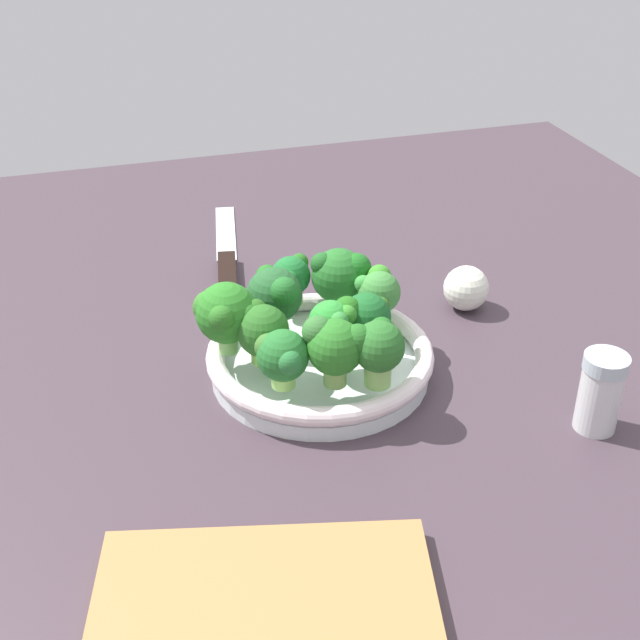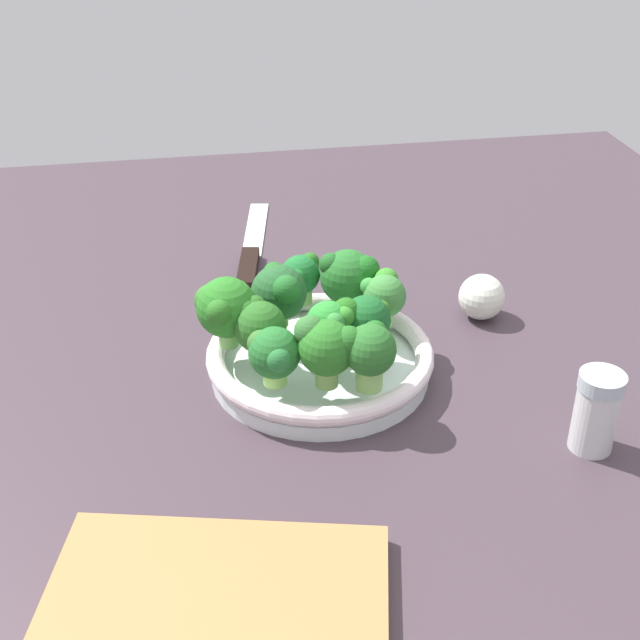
{
  "view_description": "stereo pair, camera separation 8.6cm",
  "coord_description": "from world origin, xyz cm",
  "px_view_note": "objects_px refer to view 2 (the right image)",
  "views": [
    {
      "loc": [
        -20.04,
        -72.73,
        51.04
      ],
      "look_at": [
        1.19,
        -1.62,
        6.52
      ],
      "focal_mm": 48.85,
      "sensor_mm": 36.0,
      "label": 1
    },
    {
      "loc": [
        -11.63,
        -74.72,
        51.04
      ],
      "look_at": [
        1.19,
        -1.62,
        6.52
      ],
      "focal_mm": 48.85,
      "sensor_mm": 36.0,
      "label": 2
    }
  ],
  "objects_px": {
    "broccoli_floret_1": "(363,319)",
    "broccoli_floret_9": "(384,294)",
    "bowl": "(320,360)",
    "broccoli_floret_0": "(349,277)",
    "broccoli_floret_3": "(367,350)",
    "broccoli_floret_6": "(224,308)",
    "cutting_board": "(217,596)",
    "broccoli_floret_7": "(302,275)",
    "broccoli_floret_8": "(323,346)",
    "knife": "(251,254)",
    "broccoli_floret_4": "(273,354)",
    "broccoli_floret_10": "(258,325)",
    "garlic_bulb": "(482,297)",
    "pepper_shaker": "(596,411)",
    "broccoli_floret_2": "(330,325)",
    "broccoli_floret_5": "(279,292)"
  },
  "relations": [
    {
      "from": "broccoli_floret_3",
      "to": "broccoli_floret_6",
      "type": "distance_m",
      "value": 0.16
    },
    {
      "from": "broccoli_floret_6",
      "to": "cutting_board",
      "type": "height_order",
      "value": "broccoli_floret_6"
    },
    {
      "from": "broccoli_floret_1",
      "to": "broccoli_floret_9",
      "type": "xyz_separation_m",
      "value": [
        0.03,
        0.05,
        -0.0
      ]
    },
    {
      "from": "broccoli_floret_8",
      "to": "knife",
      "type": "bearing_deg",
      "value": 95.53
    },
    {
      "from": "broccoli_floret_1",
      "to": "broccoli_floret_5",
      "type": "relative_size",
      "value": 0.83
    },
    {
      "from": "broccoli_floret_3",
      "to": "broccoli_floret_6",
      "type": "bearing_deg",
      "value": 142.8
    },
    {
      "from": "broccoli_floret_3",
      "to": "broccoli_floret_5",
      "type": "bearing_deg",
      "value": 117.39
    },
    {
      "from": "broccoli_floret_6",
      "to": "broccoli_floret_10",
      "type": "distance_m",
      "value": 0.04
    },
    {
      "from": "broccoli_floret_1",
      "to": "broccoli_floret_7",
      "type": "distance_m",
      "value": 0.12
    },
    {
      "from": "broccoli_floret_1",
      "to": "broccoli_floret_9",
      "type": "relative_size",
      "value": 1.04
    },
    {
      "from": "broccoli_floret_3",
      "to": "broccoli_floret_6",
      "type": "xyz_separation_m",
      "value": [
        -0.12,
        0.09,
        0.0
      ]
    },
    {
      "from": "broccoli_floret_5",
      "to": "broccoli_floret_10",
      "type": "xyz_separation_m",
      "value": [
        -0.03,
        -0.05,
        -0.0
      ]
    },
    {
      "from": "broccoli_floret_7",
      "to": "broccoli_floret_1",
      "type": "bearing_deg",
      "value": -67.78
    },
    {
      "from": "broccoli_floret_6",
      "to": "broccoli_floret_2",
      "type": "bearing_deg",
      "value": -21.56
    },
    {
      "from": "broccoli_floret_9",
      "to": "broccoli_floret_5",
      "type": "bearing_deg",
      "value": 171.32
    },
    {
      "from": "bowl",
      "to": "broccoli_floret_9",
      "type": "bearing_deg",
      "value": 22.56
    },
    {
      "from": "broccoli_floret_3",
      "to": "broccoli_floret_4",
      "type": "distance_m",
      "value": 0.09
    },
    {
      "from": "broccoli_floret_1",
      "to": "garlic_bulb",
      "type": "relative_size",
      "value": 1.16
    },
    {
      "from": "knife",
      "to": "broccoli_floret_9",
      "type": "bearing_deg",
      "value": -65.16
    },
    {
      "from": "broccoli_floret_9",
      "to": "cutting_board",
      "type": "distance_m",
      "value": 0.37
    },
    {
      "from": "broccoli_floret_9",
      "to": "broccoli_floret_0",
      "type": "bearing_deg",
      "value": 125.39
    },
    {
      "from": "knife",
      "to": "pepper_shaker",
      "type": "relative_size",
      "value": 3.34
    },
    {
      "from": "broccoli_floret_5",
      "to": "broccoli_floret_7",
      "type": "relative_size",
      "value": 1.32
    },
    {
      "from": "broccoli_floret_0",
      "to": "pepper_shaker",
      "type": "xyz_separation_m",
      "value": [
        0.18,
        -0.23,
        -0.03
      ]
    },
    {
      "from": "garlic_bulb",
      "to": "broccoli_floret_5",
      "type": "bearing_deg",
      "value": -171.29
    },
    {
      "from": "broccoli_floret_4",
      "to": "broccoli_floret_7",
      "type": "xyz_separation_m",
      "value": [
        0.05,
        0.15,
        -0.0
      ]
    },
    {
      "from": "garlic_bulb",
      "to": "broccoli_floret_9",
      "type": "bearing_deg",
      "value": -157.77
    },
    {
      "from": "bowl",
      "to": "cutting_board",
      "type": "height_order",
      "value": "bowl"
    },
    {
      "from": "broccoli_floret_1",
      "to": "broccoli_floret_2",
      "type": "bearing_deg",
      "value": -166.02
    },
    {
      "from": "cutting_board",
      "to": "bowl",
      "type": "bearing_deg",
      "value": 65.9
    },
    {
      "from": "broccoli_floret_2",
      "to": "broccoli_floret_9",
      "type": "distance_m",
      "value": 0.09
    },
    {
      "from": "broccoli_floret_0",
      "to": "broccoli_floret_6",
      "type": "distance_m",
      "value": 0.15
    },
    {
      "from": "knife",
      "to": "pepper_shaker",
      "type": "xyz_separation_m",
      "value": [
        0.27,
        -0.44,
        0.03
      ]
    },
    {
      "from": "broccoli_floret_7",
      "to": "broccoli_floret_9",
      "type": "relative_size",
      "value": 0.95
    },
    {
      "from": "broccoli_floret_1",
      "to": "broccoli_floret_9",
      "type": "distance_m",
      "value": 0.06
    },
    {
      "from": "broccoli_floret_10",
      "to": "broccoli_floret_8",
      "type": "bearing_deg",
      "value": -46.47
    },
    {
      "from": "broccoli_floret_5",
      "to": "pepper_shaker",
      "type": "xyz_separation_m",
      "value": [
        0.26,
        -0.2,
        -0.03
      ]
    },
    {
      "from": "broccoli_floret_4",
      "to": "broccoli_floret_7",
      "type": "distance_m",
      "value": 0.16
    },
    {
      "from": "broccoli_floret_7",
      "to": "broccoli_floret_4",
      "type": "bearing_deg",
      "value": -108.43
    },
    {
      "from": "broccoli_floret_10",
      "to": "cutting_board",
      "type": "xyz_separation_m",
      "value": [
        -0.06,
        -0.27,
        -0.06
      ]
    },
    {
      "from": "knife",
      "to": "cutting_board",
      "type": "height_order",
      "value": "cutting_board"
    },
    {
      "from": "broccoli_floret_10",
      "to": "garlic_bulb",
      "type": "bearing_deg",
      "value": 19.0
    },
    {
      "from": "broccoli_floret_9",
      "to": "pepper_shaker",
      "type": "bearing_deg",
      "value": -51.4
    },
    {
      "from": "broccoli_floret_5",
      "to": "broccoli_floret_10",
      "type": "relative_size",
      "value": 1.2
    },
    {
      "from": "broccoli_floret_3",
      "to": "broccoli_floret_7",
      "type": "xyz_separation_m",
      "value": [
        -0.03,
        0.17,
        -0.01
      ]
    },
    {
      "from": "bowl",
      "to": "broccoli_floret_6",
      "type": "distance_m",
      "value": 0.11
    },
    {
      "from": "broccoli_floret_1",
      "to": "broccoli_floret_10",
      "type": "bearing_deg",
      "value": 176.25
    },
    {
      "from": "broccoli_floret_2",
      "to": "broccoli_floret_5",
      "type": "distance_m",
      "value": 0.08
    },
    {
      "from": "broccoli_floret_2",
      "to": "pepper_shaker",
      "type": "height_order",
      "value": "broccoli_floret_2"
    },
    {
      "from": "bowl",
      "to": "broccoli_floret_0",
      "type": "relative_size",
      "value": 3.5
    }
  ]
}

